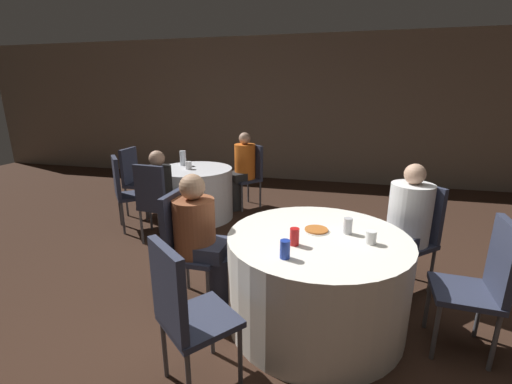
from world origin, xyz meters
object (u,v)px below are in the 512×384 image
chair_near_west (184,239)px  chair_far_northeast (250,171)px  chair_far_south (155,198)px  pizza_plate_near (316,230)px  person_orange_shirt (241,171)px  soda_can_silver (348,226)px  chair_near_southwest (183,307)px  person_white_shirt (403,228)px  table_far (196,193)px  chair_near_northeast (415,228)px  table_near (316,279)px  chair_far_southwest (124,187)px  person_black_shirt (164,195)px  soda_can_red (294,237)px  chair_near_east (484,277)px  bottle_far (183,158)px  person_floral_shirt (203,241)px  chair_far_west (135,176)px  soda_can_blue (285,249)px

chair_near_west → chair_far_northeast: 2.65m
chair_far_south → pizza_plate_near: 2.13m
person_orange_shirt → soda_can_silver: bearing=163.5°
chair_near_southwest → person_white_shirt: (1.38, 1.48, 0.03)m
table_far → soda_can_silver: bearing=-41.8°
chair_near_northeast → chair_far_northeast: size_ratio=1.00×
chair_near_west → pizza_plate_near: size_ratio=4.78×
table_near → soda_can_silver: 0.48m
chair_far_southwest → person_black_shirt: size_ratio=0.88×
chair_far_southwest → soda_can_red: 2.86m
chair_near_east → chair_far_southwest: same height
chair_near_east → pizza_plate_near: (-1.12, 0.16, 0.16)m
bottle_far → soda_can_red: bearing=-49.8°
table_far → bottle_far: size_ratio=4.96×
table_far → person_orange_shirt: size_ratio=0.89×
person_floral_shirt → soda_can_red: bearing=75.6°
chair_near_northeast → chair_near_southwest: (-1.50, -1.59, 0.00)m
chair_far_southwest → person_orange_shirt: size_ratio=0.83×
table_near → chair_far_northeast: 2.94m
chair_far_west → person_orange_shirt: person_orange_shirt is taller
pizza_plate_near → person_floral_shirt: bearing=-174.7°
chair_far_south → person_black_shirt: 0.18m
soda_can_blue → chair_near_northeast: bearing=49.0°
table_near → chair_near_northeast: bearing=42.2°
chair_near_west → chair_near_southwest: same height
chair_far_west → soda_can_blue: 3.51m
chair_near_northeast → chair_near_west: bearing=68.7°
chair_near_east → soda_can_blue: bearing=108.5°
table_far → chair_far_south: bearing=-95.4°
pizza_plate_near → person_white_shirt: bearing=37.0°
soda_can_silver → soda_can_red: (-0.36, -0.30, 0.00)m
table_far → chair_far_northeast: (0.62, 0.71, 0.21)m
soda_can_red → person_black_shirt: bearing=142.1°
table_far → soda_can_blue: (1.67, -2.35, 0.42)m
chair_near_southwest → person_black_shirt: size_ratio=0.88×
chair_near_east → person_black_shirt: size_ratio=0.88×
chair_far_south → chair_far_west: bearing=138.3°
table_near → chair_far_southwest: (-2.57, 1.32, 0.21)m
person_white_shirt → soda_can_blue: (-0.87, -1.04, 0.18)m
table_near → person_black_shirt: 2.27m
person_black_shirt → person_orange_shirt: bearing=72.2°
chair_near_west → chair_far_south: size_ratio=1.00×
person_floral_shirt → chair_far_west: bearing=-135.4°
chair_near_west → soda_can_silver: bearing=94.3°
person_black_shirt → soda_can_red: (1.77, -1.38, 0.23)m
chair_far_northeast → person_white_shirt: bearing=174.4°
chair_far_northeast → person_orange_shirt: bearing=90.0°
chair_near_northeast → person_orange_shirt: 2.80m
chair_far_west → person_floral_shirt: size_ratio=0.85×
soda_can_silver → person_floral_shirt: bearing=-175.3°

